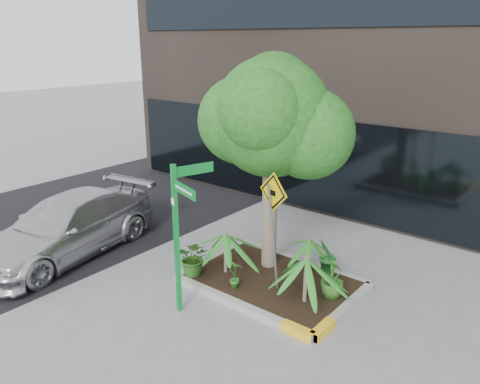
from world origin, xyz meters
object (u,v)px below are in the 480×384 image
Objects in this scene: tree at (272,117)px; street_sign_post at (180,224)px; cattle_sign at (273,213)px; parked_car at (67,227)px.

street_sign_post is at bearing -97.82° from tree.
street_sign_post is 1.69m from cattle_sign.
cattle_sign is (4.79, 1.31, 1.08)m from parked_car.
tree is 1.63× the size of street_sign_post.
cattle_sign is at bearing -52.01° from tree.
street_sign_post is (3.78, -0.04, 1.05)m from parked_car.
tree is 5.34m from parked_car.
street_sign_post is at bearing -9.83° from parked_car.
tree reaches higher than cattle_sign.
street_sign_post is 1.17× the size of cattle_sign.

